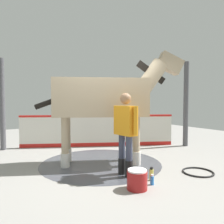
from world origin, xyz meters
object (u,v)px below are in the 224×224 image
object	(u,v)px
handler	(125,129)
wash_bucket	(137,180)
horse	(106,99)
bottle_shampoo	(151,174)
hose_coil	(198,172)
bottle_spray	(152,180)

from	to	relation	value
handler	wash_bucket	world-z (taller)	handler
horse	bottle_shampoo	world-z (taller)	horse
horse	wash_bucket	world-z (taller)	horse
handler	hose_coil	size ratio (longest dim) A/B	2.61
bottle_spray	handler	bearing A→B (deg)	-169.76
handler	hose_coil	xyz separation A→B (m)	(0.68, 1.36, -0.92)
hose_coil	bottle_shampoo	bearing A→B (deg)	-100.33
bottle_shampoo	bottle_spray	bearing A→B (deg)	-39.29
horse	hose_coil	world-z (taller)	horse
bottle_shampoo	bottle_spray	xyz separation A→B (m)	(0.17, -0.14, -0.03)
horse	wash_bucket	bearing A→B (deg)	-75.83
horse	handler	xyz separation A→B (m)	(0.95, -0.11, -0.58)
handler	hose_coil	bearing A→B (deg)	147.55
wash_bucket	bottle_spray	xyz separation A→B (m)	(-0.01, 0.35, -0.08)
bottle_shampoo	bottle_spray	world-z (taller)	bottle_shampoo
horse	hose_coil	size ratio (longest dim) A/B	5.15
handler	bottle_shampoo	bearing A→B (deg)	112.55
wash_bucket	bottle_spray	world-z (taller)	wash_bucket
handler	wash_bucket	size ratio (longest dim) A/B	4.76
horse	handler	size ratio (longest dim) A/B	1.98
horse	wash_bucket	size ratio (longest dim) A/B	9.42
horse	wash_bucket	xyz separation A→B (m)	(1.61, -0.34, -1.35)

